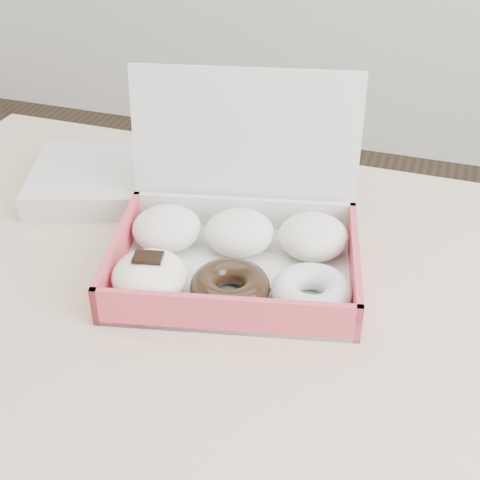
% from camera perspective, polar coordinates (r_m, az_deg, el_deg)
% --- Properties ---
extents(table, '(1.20, 0.80, 0.75)m').
position_cam_1_polar(table, '(0.88, -0.15, -8.94)').
color(table, tan).
rests_on(table, ground).
extents(donut_box, '(0.36, 0.32, 0.23)m').
position_cam_1_polar(donut_box, '(0.86, -0.52, -0.39)').
color(donut_box, silver).
rests_on(donut_box, table).
extents(newspapers, '(0.29, 0.26, 0.04)m').
position_cam_1_polar(newspapers, '(1.07, -11.04, 5.11)').
color(newspapers, white).
rests_on(newspapers, table).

